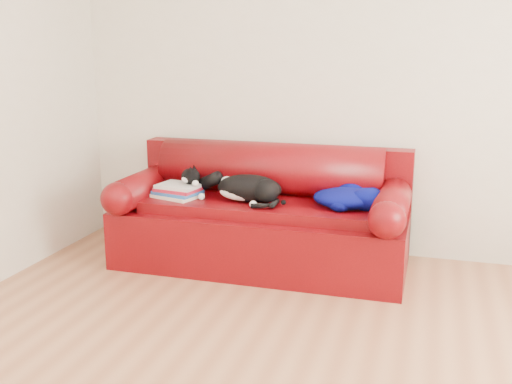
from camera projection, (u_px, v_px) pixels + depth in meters
ground at (298, 380)px, 2.91m from camera, size 4.50×4.50×0.00m
room_shell at (334, 25)px, 2.50m from camera, size 4.52×4.02×2.61m
sofa_base at (262, 234)px, 4.42m from camera, size 2.10×0.90×0.50m
sofa_back at (271, 186)px, 4.58m from camera, size 2.10×1.01×0.88m
book_stack at (178, 191)px, 4.41m from camera, size 0.38×0.33×0.10m
cat at (248, 189)px, 4.27m from camera, size 0.64×0.42×0.24m
blanket at (348, 197)px, 4.14m from camera, size 0.55×0.45×0.16m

